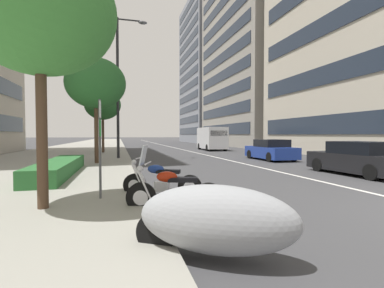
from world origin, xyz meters
The scene contains 16 objects.
sidewalk_right_plaza centered at (30.00, 11.33, 0.07)m, with size 160.00×9.85×0.15m, color gray.
lane_centre_stripe centered at (35.00, 0.00, 0.00)m, with size 110.00×0.16×0.01m, color silver.
motorcycle_by_sign_pole centered at (-0.20, 5.93, 0.57)m, with size 1.83×2.29×1.04m.
motorcycle_under_tarp centered at (2.28, 6.03, 0.45)m, with size 0.83×2.10×1.49m.
motorcycle_nearest_camera centered at (3.79, 6.07, 0.42)m, with size 1.04×2.05×1.10m.
car_mid_block_traffic centered at (5.97, -2.75, 0.67)m, with size 4.25×1.95×1.43m.
car_following_behind centered at (13.28, -2.90, 0.65)m, with size 4.20×1.95×1.40m.
delivery_van_ahead centered at (25.80, -2.90, 1.36)m, with size 5.22×2.34×2.53m.
parking_sign_by_curb centered at (3.43, 7.62, 1.67)m, with size 0.32×0.06×2.43m.
street_lamp_with_banners centered at (15.61, 6.96, 5.61)m, with size 1.26×2.07×9.36m.
clipped_hedge_bed centered at (8.19, 9.46, 0.43)m, with size 6.52×1.10×0.55m, color #28602D.
street_tree_far_plaza centered at (2.78, 8.75, 4.29)m, with size 3.13×3.13×5.48m.
street_tree_mid_sidewalk centered at (12.52, 8.38, 4.54)m, with size 3.25×3.25×5.79m.
street_tree_near_plaza_corner centered at (22.25, 8.53, 4.38)m, with size 3.14×3.14×5.58m.
office_tower_far_left_down_avenue centered at (36.97, -17.00, 16.08)m, with size 21.41×17.30×32.16m.
office_tower_near_left centered at (58.97, -18.34, 16.34)m, with size 18.88×19.98×32.68m.
Camera 1 is at (-3.71, 7.18, 1.71)m, focal length 26.00 mm.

